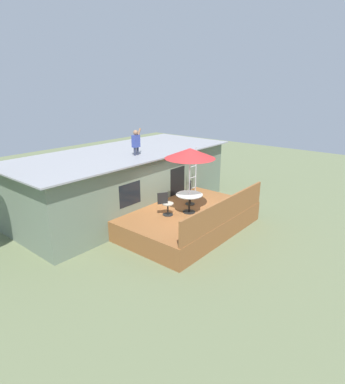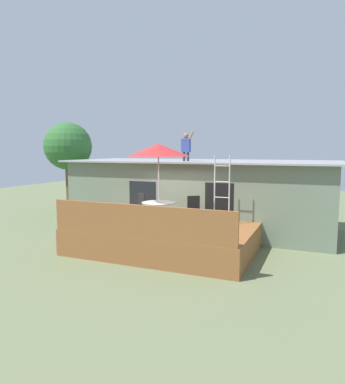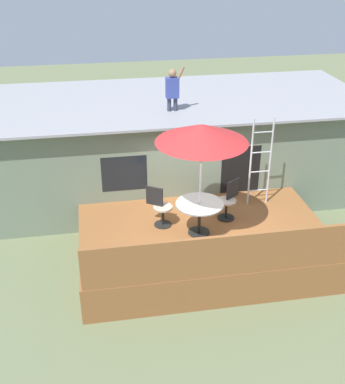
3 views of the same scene
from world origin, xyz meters
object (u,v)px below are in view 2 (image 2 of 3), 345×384
object	(u,v)px
patio_table	(159,207)
patio_chair_right	(190,210)
patio_umbrella	(158,150)
backyard_tree	(68,147)
step_ladder	(222,190)
person_figure	(186,145)
patio_chair_left	(143,207)

from	to	relation	value
patio_table	patio_chair_right	world-z (taller)	patio_chair_right
patio_table	patio_umbrella	xyz separation A→B (m)	(-0.00, 0.00, 1.76)
patio_umbrella	backyard_tree	world-z (taller)	backyard_tree
patio_umbrella	step_ladder	size ratio (longest dim) A/B	1.15
patio_umbrella	patio_chair_right	xyz separation A→B (m)	(0.82, 0.55, -1.89)
step_ladder	person_figure	world-z (taller)	person_figure
step_ladder	person_figure	size ratio (longest dim) A/B	1.98
patio_chair_left	backyard_tree	size ratio (longest dim) A/B	0.21
step_ladder	patio_chair_right	bearing A→B (deg)	-148.57
step_ladder	person_figure	xyz separation A→B (m)	(-1.82, 1.62, 1.44)
patio_table	step_ladder	xyz separation A→B (m)	(1.71, 1.10, 0.51)
step_ladder	patio_chair_right	size ratio (longest dim) A/B	2.39
step_ladder	patio_chair_left	size ratio (longest dim) A/B	2.39
patio_chair_left	backyard_tree	bearing A→B (deg)	-178.97
patio_chair_right	step_ladder	bearing A→B (deg)	177.27
step_ladder	patio_table	bearing A→B (deg)	-147.24
backyard_tree	patio_chair_right	bearing A→B (deg)	-25.57
patio_umbrella	patio_table	bearing A→B (deg)	-56.31
step_ladder	person_figure	distance (m)	2.83
patio_chair_right	backyard_tree	size ratio (longest dim) A/B	0.21
patio_table	patio_chair_left	xyz separation A→B (m)	(-0.79, 0.51, -0.13)
patio_umbrella	step_ladder	bearing A→B (deg)	32.76
step_ladder	patio_chair_right	distance (m)	1.22
person_figure	patio_chair_left	distance (m)	3.11
person_figure	step_ladder	bearing A→B (deg)	-41.63
patio_chair_right	backyard_tree	bearing A→B (deg)	-59.73
person_figure	backyard_tree	distance (m)	6.87
patio_chair_left	patio_chair_right	size ratio (longest dim) A/B	1.00
patio_chair_right	backyard_tree	xyz separation A→B (m)	(-7.64, 3.66, 2.03)
person_figure	patio_chair_left	xyz separation A→B (m)	(-0.68, -2.21, -2.09)
step_ladder	patio_chair_left	xyz separation A→B (m)	(-2.50, -0.59, -0.64)
patio_table	patio_umbrella	world-z (taller)	patio_umbrella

